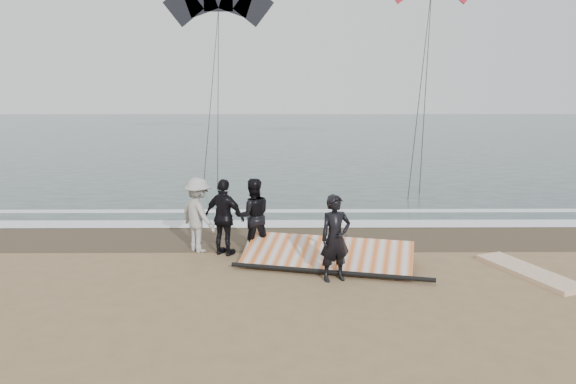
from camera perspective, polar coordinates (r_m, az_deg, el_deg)
name	(u,v)px	position (r m, az deg, el deg)	size (l,w,h in m)	color
ground	(338,299)	(11.53, 5.06, -10.80)	(120.00, 120.00, 0.00)	#8C704C
sea	(298,136)	(43.85, 1.00, 5.74)	(120.00, 54.00, 0.02)	#233838
wet_sand	(323,237)	(15.77, 3.53, -4.60)	(120.00, 2.80, 0.01)	#4C3D2B
foam_near	(319,224)	(17.11, 3.21, -3.24)	(120.00, 0.90, 0.01)	white
foam_far	(316,211)	(18.76, 2.89, -1.92)	(120.00, 0.45, 0.01)	white
man_main	(335,238)	(12.26, 4.83, -4.69)	(0.70, 0.46, 1.92)	black
board_white	(529,272)	(13.96, 23.25, -7.47)	(0.74, 2.65, 0.11)	silver
board_cream	(258,247)	(14.75, -3.11, -5.57)	(0.60, 2.26, 0.09)	white
trio_cluster	(223,216)	(14.26, -6.67, -2.42)	(2.62, 1.47, 1.93)	black
sail_rig	(324,256)	(13.55, 3.70, -6.47)	(4.50, 2.61, 0.51)	black
kite_dark	(218,6)	(39.43, -7.08, 18.25)	(8.40, 8.52, 19.09)	black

